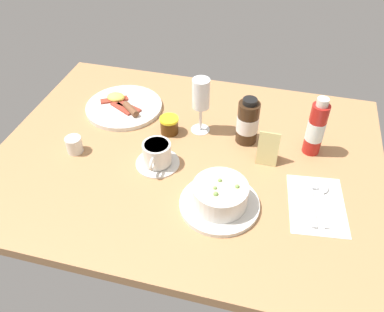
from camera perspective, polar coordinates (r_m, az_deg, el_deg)
ground_plane at (r=116.40cm, az=-0.65°, el=-0.34°), size 110.00×84.00×3.00cm
porridge_bowl at (r=99.30cm, az=4.00°, el=-5.76°), size 20.20×20.20×7.72cm
cutlery_setting at (r=106.65cm, az=17.39°, el=-6.43°), size 16.35×21.54×0.90cm
coffee_cup at (r=110.65cm, az=-5.00°, el=0.16°), size 12.35×12.92×7.07cm
creamer_jug at (r=119.73cm, az=-16.44°, el=1.55°), size 5.02×5.28×5.42cm
wine_glass at (r=117.24cm, az=1.28°, el=8.49°), size 5.83×5.83×17.81cm
jam_jar at (r=121.90cm, az=-3.25°, el=4.41°), size 5.73×5.73×5.34cm
sauce_bottle_red at (r=116.56cm, az=17.24°, el=3.76°), size 5.02×5.02×18.10cm
sauce_bottle_brown at (r=117.38cm, az=7.94°, el=4.82°), size 6.42×6.42×14.62cm
breakfast_plate at (r=134.89cm, az=-9.72°, el=7.00°), size 24.96×24.96×3.70cm
menu_card at (r=112.69cm, az=10.84°, el=1.33°), size 5.78×5.07×9.65cm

